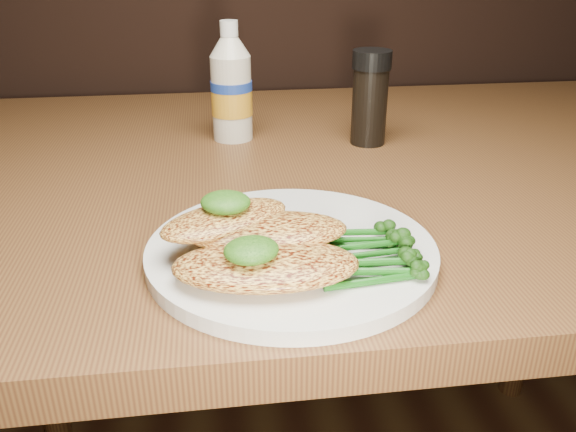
{
  "coord_description": "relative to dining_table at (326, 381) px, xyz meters",
  "views": [
    {
      "loc": [
        -0.16,
        0.31,
        1.02
      ],
      "look_at": [
        -0.09,
        0.8,
        0.79
      ],
      "focal_mm": 37.29,
      "sensor_mm": 36.0,
      "label": 1
    }
  ],
  "objects": [
    {
      "name": "chicken_mid",
      "position": [
        -0.11,
        -0.27,
        0.41
      ],
      "size": [
        0.14,
        0.07,
        0.02
      ],
      "primitive_type": "ellipsoid",
      "rotation": [
        0.0,
        0.0,
        -0.01
      ],
      "color": "#F0B54C",
      "rests_on": "plate"
    },
    {
      "name": "pepper_grinder",
      "position": [
        0.06,
        0.06,
        0.44
      ],
      "size": [
        0.06,
        0.06,
        0.13
      ],
      "primitive_type": null,
      "rotation": [
        0.0,
        0.0,
        -0.08
      ],
      "color": "black",
      "rests_on": "dining_table"
    },
    {
      "name": "chicken_front",
      "position": [
        -0.12,
        -0.31,
        0.4
      ],
      "size": [
        0.16,
        0.09,
        0.02
      ],
      "primitive_type": "ellipsoid",
      "rotation": [
        0.0,
        0.0,
        -0.07
      ],
      "color": "#F0B54C",
      "rests_on": "plate"
    },
    {
      "name": "chicken_back",
      "position": [
        -0.15,
        -0.25,
        0.42
      ],
      "size": [
        0.14,
        0.11,
        0.02
      ],
      "primitive_type": "ellipsoid",
      "rotation": [
        0.0,
        0.0,
        0.48
      ],
      "color": "#F0B54C",
      "rests_on": "plate"
    },
    {
      "name": "pesto_front",
      "position": [
        -0.13,
        -0.32,
        0.42
      ],
      "size": [
        0.06,
        0.05,
        0.02
      ],
      "primitive_type": "ellipsoid",
      "rotation": [
        0.0,
        0.0,
        0.37
      ],
      "color": "#0E3808",
      "rests_on": "chicken_front"
    },
    {
      "name": "broccolini_bundle",
      "position": [
        -0.04,
        -0.29,
        0.4
      ],
      "size": [
        0.14,
        0.11,
        0.02
      ],
      "primitive_type": null,
      "rotation": [
        0.0,
        0.0,
        -0.07
      ],
      "color": "#145212",
      "rests_on": "plate"
    },
    {
      "name": "dining_table",
      "position": [
        0.0,
        0.0,
        0.0
      ],
      "size": [
        1.2,
        0.8,
        0.75
      ],
      "primitive_type": null,
      "color": "#482815",
      "rests_on": "floor"
    },
    {
      "name": "plate",
      "position": [
        -0.09,
        -0.26,
        0.38
      ],
      "size": [
        0.27,
        0.27,
        0.01
      ],
      "primitive_type": "cylinder",
      "color": "silver",
      "rests_on": "dining_table"
    },
    {
      "name": "pesto_back",
      "position": [
        -0.15,
        -0.25,
        0.43
      ],
      "size": [
        0.06,
        0.05,
        0.02
      ],
      "primitive_type": "ellipsoid",
      "rotation": [
        0.0,
        0.0,
        -0.34
      ],
      "color": "#0E3808",
      "rests_on": "chicken_back"
    },
    {
      "name": "mayo_bottle",
      "position": [
        -0.13,
        0.11,
        0.46
      ],
      "size": [
        0.08,
        0.08,
        0.17
      ],
      "primitive_type": null,
      "rotation": [
        0.0,
        0.0,
        -0.43
      ],
      "color": "beige",
      "rests_on": "dining_table"
    }
  ]
}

